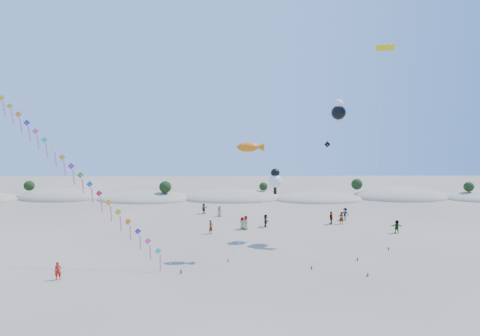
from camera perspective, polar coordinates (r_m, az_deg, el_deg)
name	(u,v)px	position (r m, az deg, el deg)	size (l,w,h in m)	color
ground	(226,306)	(31.70, -1.97, -19.05)	(160.00, 160.00, 0.00)	#7D6B56
dune_ridge	(237,198)	(75.06, -0.43, -4.29)	(145.30, 11.49, 5.57)	tan
kite_train	(59,155)	(43.44, -24.38, 1.71)	(23.64, 8.05, 20.36)	#3F2D1E
fish_kite	(251,147)	(40.94, 1.54, 2.95)	(7.07, 4.95, 11.79)	#3F2D1E
cartoon_kite_low	(275,179)	(47.36, 5.01, -1.60)	(6.27, 9.02, 8.51)	#3F2D1E
cartoon_kite_high	(339,111)	(49.00, 13.85, 7.88)	(5.58, 6.01, 16.60)	#3F2D1E
parafoil_kite	(385,52)	(51.59, 19.89, 15.23)	(6.93, 14.02, 23.04)	#3F2D1E
dark_kite	(335,175)	(50.34, 13.42, -1.02)	(0.86, 14.52, 11.49)	#3F2D1E
flyer_foreground	(58,271)	(39.56, -24.47, -13.19)	(0.58, 0.38, 1.59)	red
beachgoers	(287,218)	(55.81, 6.75, -7.12)	(26.56, 12.86, 1.84)	slate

